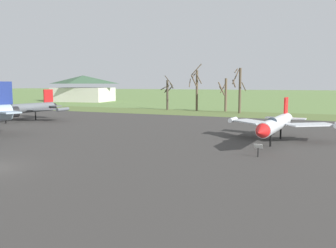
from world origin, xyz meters
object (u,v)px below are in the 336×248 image
object	(u,v)px
jet_fighter_front_left	(276,124)
jet_fighter_rear_center	(19,108)
visitor_building	(83,89)
info_placard_front_left	(258,149)

from	to	relation	value
jet_fighter_front_left	jet_fighter_rear_center	bearing A→B (deg)	173.74
visitor_building	info_placard_front_left	bearing A→B (deg)	-44.91
visitor_building	jet_fighter_rear_center	bearing A→B (deg)	-61.54
jet_fighter_front_left	jet_fighter_rear_center	xyz separation A→B (m)	(-35.09, 3.85, 0.16)
jet_fighter_rear_center	jet_fighter_front_left	bearing A→B (deg)	-6.26
jet_fighter_front_left	visitor_building	distance (m)	83.94
jet_fighter_front_left	jet_fighter_rear_center	distance (m)	35.30
info_placard_front_left	jet_fighter_rear_center	size ratio (longest dim) A/B	0.07
jet_fighter_front_left	info_placard_front_left	world-z (taller)	jet_fighter_front_left
info_placard_front_left	jet_fighter_rear_center	distance (m)	36.33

